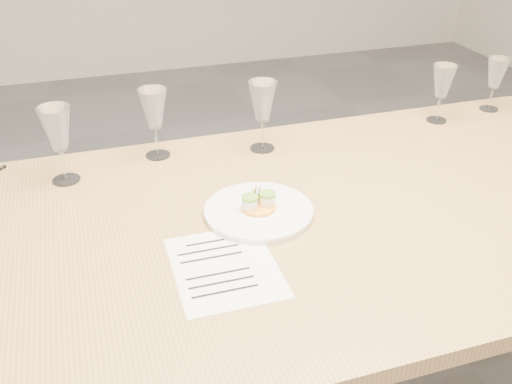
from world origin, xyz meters
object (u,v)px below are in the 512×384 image
object	(u,v)px
dining_table	(295,236)
dinner_plate	(259,210)
wine_glass_1	(154,110)
wine_glass_3	(443,82)
recipe_sheet	(225,267)
wine_glass_0	(57,130)
wine_glass_4	(496,74)
wine_glass_2	(263,103)

from	to	relation	value
dining_table	dinner_plate	distance (m)	0.12
wine_glass_1	wine_glass_3	bearing A→B (deg)	-1.49
dinner_plate	wine_glass_1	distance (m)	0.44
recipe_sheet	wine_glass_0	world-z (taller)	wine_glass_0
wine_glass_3	wine_glass_4	size ratio (longest dim) A/B	1.04
wine_glass_0	wine_glass_2	size ratio (longest dim) A/B	1.01
wine_glass_1	wine_glass_4	world-z (taller)	wine_glass_1
recipe_sheet	wine_glass_1	xyz separation A→B (m)	(-0.05, 0.56, 0.14)
dining_table	wine_glass_0	world-z (taller)	wine_glass_0
wine_glass_4	dining_table	bearing A→B (deg)	-154.37
recipe_sheet	wine_glass_4	distance (m)	1.23
dining_table	wine_glass_0	xyz separation A→B (m)	(-0.52, 0.34, 0.21)
wine_glass_0	dinner_plate	bearing A→B (deg)	-36.13
wine_glass_3	wine_glass_4	xyz separation A→B (m)	(0.22, 0.03, -0.01)
dinner_plate	wine_glass_2	xyz separation A→B (m)	(0.12, 0.34, 0.13)
recipe_sheet	wine_glass_4	size ratio (longest dim) A/B	1.53
wine_glass_0	wine_glass_3	bearing A→B (deg)	2.34
dinner_plate	wine_glass_0	size ratio (longest dim) A/B	1.27
wine_glass_0	wine_glass_1	size ratio (longest dim) A/B	1.03
wine_glass_0	dining_table	bearing A→B (deg)	-33.10
dining_table	wine_glass_3	size ratio (longest dim) A/B	12.97
wine_glass_2	wine_glass_3	xyz separation A→B (m)	(0.60, 0.02, -0.01)
dining_table	recipe_sheet	distance (m)	0.27
recipe_sheet	wine_glass_0	size ratio (longest dim) A/B	1.32
dining_table	recipe_sheet	xyz separation A→B (m)	(-0.22, -0.15, 0.07)
wine_glass_4	recipe_sheet	bearing A→B (deg)	-152.39
wine_glass_0	wine_glass_1	xyz separation A→B (m)	(0.25, 0.07, -0.00)
wine_glass_4	wine_glass_3	bearing A→B (deg)	-172.30
wine_glass_1	wine_glass_3	distance (m)	0.90
wine_glass_1	dining_table	bearing A→B (deg)	-57.18
dinner_plate	wine_glass_1	world-z (taller)	wine_glass_1
dinner_plate	wine_glass_2	size ratio (longest dim) A/B	1.28
recipe_sheet	wine_glass_3	size ratio (longest dim) A/B	1.47
wine_glass_3	wine_glass_2	bearing A→B (deg)	-177.72
wine_glass_1	wine_glass_2	world-z (taller)	wine_glass_2
wine_glass_4	wine_glass_1	bearing A→B (deg)	-179.65
recipe_sheet	wine_glass_2	bearing A→B (deg)	64.33
dining_table	wine_glass_0	size ratio (longest dim) A/B	11.69
dinner_plate	recipe_sheet	world-z (taller)	dinner_plate
recipe_sheet	wine_glass_2	world-z (taller)	wine_glass_2
dining_table	dinner_plate	world-z (taller)	dinner_plate
wine_glass_1	wine_glass_3	xyz separation A→B (m)	(0.90, -0.02, -0.01)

